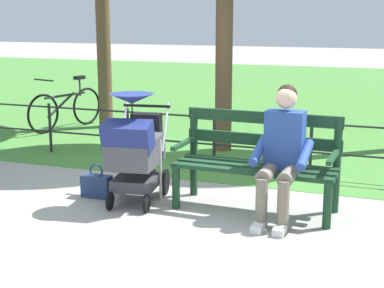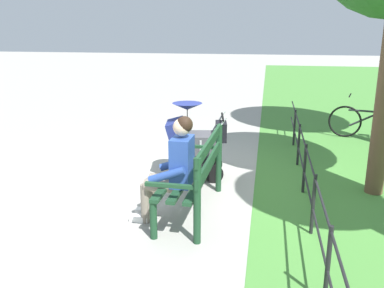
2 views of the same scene
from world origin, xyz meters
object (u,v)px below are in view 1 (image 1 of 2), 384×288
at_px(stroller, 135,147).
at_px(park_bench, 258,157).
at_px(handbag, 97,186).
at_px(person_on_bench, 282,150).
at_px(bicycle, 66,108).

bearing_deg(stroller, park_bench, -167.72).
relative_size(park_bench, stroller, 1.41).
bearing_deg(handbag, stroller, 177.66).
bearing_deg(person_on_bench, stroller, 1.60).
bearing_deg(bicycle, handbag, 126.67).
distance_m(person_on_bench, bicycle, 5.35).
bearing_deg(handbag, person_on_bench, -179.35).
bearing_deg(stroller, bicycle, -48.35).
bearing_deg(bicycle, stroller, 131.65).
bearing_deg(person_on_bench, park_bench, -38.34).
bearing_deg(park_bench, bicycle, -35.76).
distance_m(park_bench, person_on_bench, 0.39).
bearing_deg(bicycle, park_bench, 144.24).
relative_size(person_on_bench, handbag, 3.45).
relative_size(park_bench, bicycle, 1.00).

